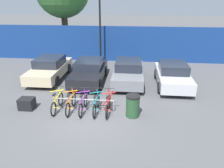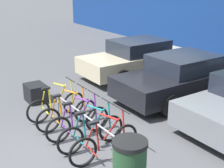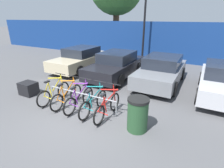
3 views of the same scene
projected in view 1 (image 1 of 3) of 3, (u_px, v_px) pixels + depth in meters
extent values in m
plane|color=#4C4C4F|center=(90.00, 117.00, 9.83)|extent=(120.00, 120.00, 0.00)
cube|color=navy|center=(112.00, 44.00, 18.08)|extent=(36.00, 0.16, 2.87)
cylinder|color=gray|center=(83.00, 99.00, 10.29)|extent=(2.93, 0.04, 0.04)
cylinder|color=gray|center=(53.00, 103.00, 10.53)|extent=(0.04, 0.04, 0.55)
cylinder|color=gray|center=(114.00, 106.00, 10.26)|extent=(0.04, 0.04, 0.55)
torus|color=black|center=(53.00, 109.00, 9.87)|extent=(0.06, 0.66, 0.66)
torus|color=black|center=(61.00, 99.00, 10.84)|extent=(0.06, 0.66, 0.66)
cylinder|color=yellow|center=(58.00, 96.00, 10.38)|extent=(0.60, 0.04, 0.76)
cylinder|color=yellow|center=(57.00, 91.00, 10.21)|extent=(0.68, 0.04, 0.16)
cylinder|color=yellow|center=(55.00, 101.00, 10.09)|extent=(0.14, 0.04, 0.63)
cylinder|color=yellow|center=(54.00, 102.00, 9.90)|extent=(0.32, 0.03, 0.58)
cylinder|color=yellow|center=(55.00, 108.00, 10.06)|extent=(0.40, 0.03, 0.08)
cylinder|color=yellow|center=(60.00, 93.00, 10.67)|extent=(0.12, 0.04, 0.69)
cylinder|color=black|center=(59.00, 87.00, 10.50)|extent=(0.52, 0.03, 0.03)
cube|color=black|center=(54.00, 95.00, 9.88)|extent=(0.10, 0.22, 0.05)
torus|color=black|center=(68.00, 110.00, 9.80)|extent=(0.06, 0.66, 0.66)
torus|color=black|center=(74.00, 100.00, 10.77)|extent=(0.06, 0.66, 0.66)
cylinder|color=orange|center=(71.00, 97.00, 10.32)|extent=(0.60, 0.04, 0.76)
cylinder|color=orange|center=(71.00, 91.00, 10.15)|extent=(0.68, 0.04, 0.16)
cylinder|color=orange|center=(69.00, 101.00, 10.03)|extent=(0.14, 0.04, 0.63)
cylinder|color=orange|center=(68.00, 103.00, 9.83)|extent=(0.32, 0.03, 0.58)
cylinder|color=orange|center=(69.00, 108.00, 10.00)|extent=(0.40, 0.03, 0.08)
cylinder|color=orange|center=(73.00, 94.00, 10.61)|extent=(0.12, 0.04, 0.69)
cylinder|color=black|center=(72.00, 87.00, 10.43)|extent=(0.52, 0.03, 0.03)
cube|color=black|center=(68.00, 95.00, 9.82)|extent=(0.10, 0.22, 0.05)
torus|color=black|center=(81.00, 110.00, 9.75)|extent=(0.06, 0.66, 0.66)
torus|color=black|center=(86.00, 100.00, 10.72)|extent=(0.06, 0.66, 0.66)
cylinder|color=#752D99|center=(84.00, 97.00, 10.26)|extent=(0.60, 0.04, 0.76)
cylinder|color=#752D99|center=(83.00, 92.00, 10.10)|extent=(0.68, 0.04, 0.16)
cylinder|color=#752D99|center=(82.00, 102.00, 9.97)|extent=(0.14, 0.04, 0.63)
cylinder|color=#752D99|center=(81.00, 103.00, 9.78)|extent=(0.32, 0.03, 0.58)
cylinder|color=#752D99|center=(82.00, 109.00, 9.94)|extent=(0.40, 0.03, 0.08)
cylinder|color=#752D99|center=(85.00, 94.00, 10.55)|extent=(0.12, 0.04, 0.69)
cylinder|color=black|center=(84.00, 88.00, 10.38)|extent=(0.52, 0.03, 0.03)
cube|color=black|center=(81.00, 96.00, 9.76)|extent=(0.10, 0.22, 0.05)
torus|color=black|center=(94.00, 111.00, 9.69)|extent=(0.06, 0.66, 0.66)
torus|color=black|center=(98.00, 101.00, 10.66)|extent=(0.06, 0.66, 0.66)
cylinder|color=#197A7F|center=(97.00, 98.00, 10.20)|extent=(0.60, 0.04, 0.76)
cylinder|color=#197A7F|center=(96.00, 92.00, 10.04)|extent=(0.68, 0.04, 0.16)
cylinder|color=#197A7F|center=(95.00, 102.00, 9.91)|extent=(0.14, 0.04, 0.63)
cylinder|color=#197A7F|center=(95.00, 104.00, 9.72)|extent=(0.32, 0.03, 0.58)
cylinder|color=#197A7F|center=(95.00, 109.00, 9.88)|extent=(0.40, 0.03, 0.08)
cylinder|color=#197A7F|center=(98.00, 95.00, 10.49)|extent=(0.12, 0.04, 0.69)
cylinder|color=black|center=(97.00, 88.00, 10.32)|extent=(0.52, 0.03, 0.03)
cube|color=black|center=(95.00, 96.00, 9.70)|extent=(0.10, 0.22, 0.05)
torus|color=black|center=(107.00, 112.00, 9.64)|extent=(0.06, 0.66, 0.66)
torus|color=black|center=(109.00, 101.00, 10.61)|extent=(0.06, 0.66, 0.66)
cylinder|color=red|center=(109.00, 99.00, 10.15)|extent=(0.60, 0.04, 0.76)
cylinder|color=red|center=(108.00, 93.00, 9.99)|extent=(0.68, 0.04, 0.16)
cylinder|color=red|center=(108.00, 103.00, 9.86)|extent=(0.14, 0.04, 0.63)
cylinder|color=red|center=(107.00, 104.00, 9.67)|extent=(0.32, 0.03, 0.58)
cylinder|color=red|center=(107.00, 110.00, 9.83)|extent=(0.40, 0.03, 0.08)
cylinder|color=red|center=(109.00, 95.00, 10.44)|extent=(0.12, 0.04, 0.69)
cylinder|color=black|center=(109.00, 88.00, 10.27)|extent=(0.52, 0.03, 0.03)
cube|color=black|center=(107.00, 97.00, 9.65)|extent=(0.10, 0.22, 0.05)
cube|color=#C1B28E|center=(50.00, 70.00, 14.37)|extent=(1.80, 4.44, 0.62)
cube|color=#1E232D|center=(50.00, 61.00, 14.26)|extent=(1.58, 2.04, 0.52)
cylinder|color=black|center=(45.00, 67.00, 15.73)|extent=(0.20, 0.64, 0.64)
cylinder|color=black|center=(69.00, 68.00, 15.57)|extent=(0.20, 0.64, 0.64)
cylinder|color=black|center=(29.00, 80.00, 13.35)|extent=(0.20, 0.64, 0.64)
cylinder|color=black|center=(56.00, 81.00, 13.19)|extent=(0.20, 0.64, 0.64)
cube|color=black|center=(89.00, 73.00, 13.81)|extent=(1.80, 4.36, 0.62)
cube|color=#1E232D|center=(89.00, 64.00, 13.70)|extent=(1.58, 2.01, 0.52)
cylinder|color=black|center=(81.00, 70.00, 15.15)|extent=(0.20, 0.64, 0.64)
cylinder|color=black|center=(105.00, 71.00, 14.99)|extent=(0.20, 0.64, 0.64)
cylinder|color=black|center=(71.00, 83.00, 12.81)|extent=(0.20, 0.64, 0.64)
cylinder|color=black|center=(100.00, 85.00, 12.65)|extent=(0.20, 0.64, 0.64)
cube|color=slate|center=(128.00, 74.00, 13.69)|extent=(1.80, 4.28, 0.62)
cube|color=#1E232D|center=(129.00, 65.00, 13.58)|extent=(1.58, 1.97, 0.52)
cylinder|color=black|center=(116.00, 71.00, 15.01)|extent=(0.20, 0.64, 0.64)
cylinder|color=black|center=(141.00, 72.00, 14.85)|extent=(0.20, 0.64, 0.64)
cylinder|color=black|center=(113.00, 84.00, 12.71)|extent=(0.20, 0.64, 0.64)
cylinder|color=black|center=(142.00, 85.00, 12.55)|extent=(0.20, 0.64, 0.64)
cube|color=#B7B7BC|center=(173.00, 77.00, 13.13)|extent=(1.80, 4.09, 0.62)
cube|color=#1E232D|center=(173.00, 67.00, 13.02)|extent=(1.58, 1.88, 0.52)
cylinder|color=black|center=(156.00, 74.00, 14.40)|extent=(0.20, 0.64, 0.64)
cylinder|color=black|center=(183.00, 75.00, 14.24)|extent=(0.20, 0.64, 0.64)
cylinder|color=black|center=(160.00, 88.00, 12.21)|extent=(0.20, 0.64, 0.64)
cylinder|color=black|center=(191.00, 89.00, 12.05)|extent=(0.20, 0.64, 0.64)
cylinder|color=black|center=(100.00, 28.00, 16.72)|extent=(0.14, 0.14, 5.61)
cylinder|color=#234728|center=(133.00, 107.00, 9.77)|extent=(0.60, 0.60, 0.95)
cylinder|color=black|center=(133.00, 96.00, 9.58)|extent=(0.63, 0.63, 0.08)
cube|color=black|center=(27.00, 104.00, 10.49)|extent=(0.70, 0.56, 0.55)
cylinder|color=brown|center=(66.00, 34.00, 19.97)|extent=(0.56, 0.56, 3.86)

